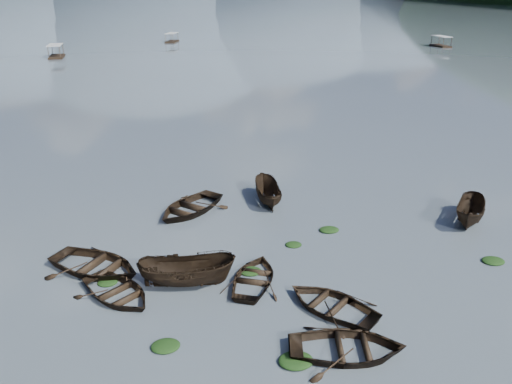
{
  "coord_description": "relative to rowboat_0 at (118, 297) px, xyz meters",
  "views": [
    {
      "loc": [
        -3.72,
        -14.63,
        13.23
      ],
      "look_at": [
        0.0,
        12.0,
        2.0
      ],
      "focal_mm": 35.0,
      "sensor_mm": 36.0,
      "label": 1
    }
  ],
  "objects": [
    {
      "name": "ground_plane",
      "position": [
        7.34,
        -5.29,
        0.0
      ],
      "size": [
        2400.0,
        2400.0,
        0.0
      ],
      "primitive_type": "plane",
      "color": "#48525B"
    },
    {
      "name": "rowboat_0",
      "position": [
        0.0,
        0.0,
        0.0
      ],
      "size": [
        4.98,
        5.13,
        0.87
      ],
      "primitive_type": "imported",
      "rotation": [
        0.0,
        0.0,
        0.7
      ],
      "color": "black",
      "rests_on": "ground"
    },
    {
      "name": "rowboat_1",
      "position": [
        6.39,
        0.35,
        0.0
      ],
      "size": [
        4.09,
        4.74,
        0.82
      ],
      "primitive_type": "imported",
      "rotation": [
        0.0,
        0.0,
        2.77
      ],
      "color": "black",
      "rests_on": "ground"
    },
    {
      "name": "rowboat_2",
      "position": [
        3.19,
        0.52,
        0.0
      ],
      "size": [
        4.78,
        2.17,
        1.79
      ],
      "primitive_type": "imported",
      "rotation": [
        0.0,
        0.0,
        1.48
      ],
      "color": "black",
      "rests_on": "ground"
    },
    {
      "name": "rowboat_3",
      "position": [
        9.45,
        -2.26,
        0.0
      ],
      "size": [
        5.14,
        5.2,
        0.88
      ],
      "primitive_type": "imported",
      "rotation": [
        0.0,
        0.0,
        3.89
      ],
      "color": "black",
      "rests_on": "ground"
    },
    {
      "name": "rowboat_4",
      "position": [
        9.26,
        -5.15,
        0.0
      ],
      "size": [
        5.01,
        3.92,
        0.95
      ],
      "primitive_type": "imported",
      "rotation": [
        0.0,
        0.0,
        1.42
      ],
      "color": "black",
      "rests_on": "ground"
    },
    {
      "name": "rowboat_5",
      "position": [
        20.09,
        5.07,
        0.0
      ],
      "size": [
        3.73,
        4.34,
        1.62
      ],
      "primitive_type": "imported",
      "rotation": [
        0.0,
        0.0,
        -0.62
      ],
      "color": "black",
      "rests_on": "ground"
    },
    {
      "name": "rowboat_6",
      "position": [
        -1.34,
        2.48,
        0.0
      ],
      "size": [
        6.13,
        5.68,
        1.03
      ],
      "primitive_type": "imported",
      "rotation": [
        0.0,
        0.0,
        1.01
      ],
      "color": "black",
      "rests_on": "ground"
    },
    {
      "name": "rowboat_7",
      "position": [
        3.43,
        8.89,
        0.0
      ],
      "size": [
        6.04,
        6.17,
        1.05
      ],
      "primitive_type": "imported",
      "rotation": [
        0.0,
        0.0,
        5.56
      ],
      "color": "black",
      "rests_on": "ground"
    },
    {
      "name": "rowboat_8",
      "position": [
        8.51,
        9.68,
        0.0
      ],
      "size": [
        1.61,
        4.1,
        1.57
      ],
      "primitive_type": "imported",
      "rotation": [
        0.0,
        0.0,
        3.16
      ],
      "color": "black",
      "rests_on": "ground"
    },
    {
      "name": "weed_clump_0",
      "position": [
        2.27,
        -3.81,
        0.0
      ],
      "size": [
        1.16,
        0.95,
        0.25
      ],
      "primitive_type": "ellipsoid",
      "color": "black",
      "rests_on": "ground"
    },
    {
      "name": "weed_clump_1",
      "position": [
        6.31,
        1.21,
        0.0
      ],
      "size": [
        1.1,
        0.88,
        0.24
      ],
      "primitive_type": "ellipsoid",
      "color": "black",
      "rests_on": "ground"
    },
    {
      "name": "weed_clump_2",
      "position": [
        7.18,
        -5.36,
        0.0
      ],
      "size": [
        1.35,
        1.08,
        0.29
      ],
      "primitive_type": "ellipsoid",
      "color": "black",
      "rests_on": "ground"
    },
    {
      "name": "weed_clump_3",
      "position": [
        8.99,
        3.65,
        0.0
      ],
      "size": [
        0.91,
        0.77,
        0.2
      ],
      "primitive_type": "ellipsoid",
      "color": "black",
      "rests_on": "ground"
    },
    {
      "name": "weed_clump_4",
      "position": [
        18.82,
        0.49,
        0.0
      ],
      "size": [
        1.17,
        0.93,
        0.24
      ],
      "primitive_type": "ellipsoid",
      "color": "black",
      "rests_on": "ground"
    },
    {
      "name": "weed_clump_5",
      "position": [
        -0.61,
        1.2,
        0.0
      ],
      "size": [
        0.96,
        0.77,
        0.2
      ],
      "primitive_type": "ellipsoid",
      "color": "black",
      "rests_on": "ground"
    },
    {
      "name": "weed_clump_6",
      "position": [
        4.97,
        2.17,
        0.0
      ],
      "size": [
        0.88,
        0.74,
        0.18
      ],
      "primitive_type": "ellipsoid",
      "color": "black",
      "rests_on": "ground"
    },
    {
      "name": "weed_clump_7",
      "position": [
        11.4,
        5.07,
        0.0
      ],
      "size": [
        1.16,
        0.93,
        0.25
      ],
      "primitive_type": "ellipsoid",
      "color": "black",
      "rests_on": "ground"
    },
    {
      "name": "pontoon_left",
      "position": [
        -21.06,
        84.26,
        0.0
      ],
      "size": [
        3.12,
        6.33,
        2.34
      ],
      "primitive_type": null,
      "rotation": [
        0.0,
        0.0,
        0.1
      ],
      "color": "black",
      "rests_on": "ground"
    },
    {
      "name": "pontoon_centre",
      "position": [
        0.77,
        109.32,
        0.0
      ],
      "size": [
        3.58,
        5.85,
        2.09
      ],
      "primitive_type": null,
      "rotation": [
        0.0,
        0.0,
        -0.26
      ],
      "color": "black",
      "rests_on": "ground"
    },
    {
      "name": "pontoon_right",
      "position": [
        61.83,
        91.18,
        0.0
      ],
      "size": [
        2.79,
        5.94,
        2.22
      ],
      "primitive_type": null,
      "rotation": [
        0.0,
        0.0,
        0.07
      ],
      "color": "black",
      "rests_on": "ground"
    }
  ]
}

